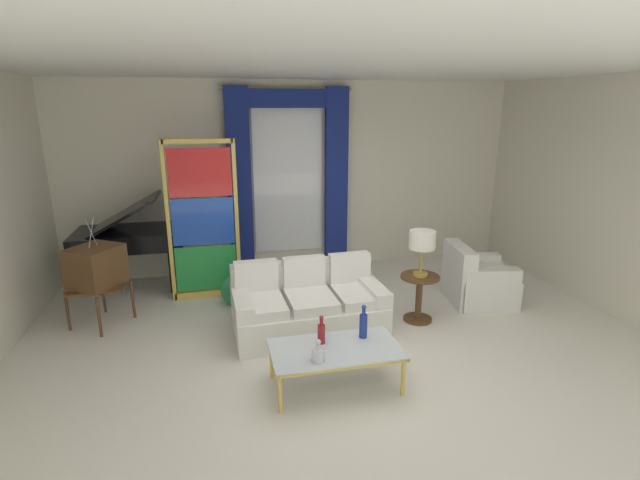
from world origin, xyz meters
The scene contains 17 objects.
ground_plane centered at (0.00, 0.00, 0.00)m, with size 16.00×16.00×0.00m, color silver.
wall_rear centered at (0.00, 3.06, 1.50)m, with size 8.00×0.12×3.00m, color silver.
wall_right centered at (3.66, 0.60, 1.50)m, with size 0.12×7.00×3.00m, color silver.
ceiling_slab centered at (0.00, 0.80, 3.02)m, with size 8.00×7.60×0.04m, color white.
curtained_window centered at (-0.13, 2.89, 1.74)m, with size 2.00×0.17×2.70m.
couch_white_long centered at (-0.29, 0.69, 0.30)m, with size 1.79×0.97×0.86m.
coffee_table centered at (-0.28, -0.56, 0.37)m, with size 1.23×0.66×0.41m.
bottle_blue_decanter centered at (0.04, -0.42, 0.55)m, with size 0.08×0.08×0.34m.
bottle_crystal_tall centered at (-0.49, -0.76, 0.48)m, with size 0.11×0.11×0.21m.
bottle_amber_squat centered at (-0.38, -0.44, 0.52)m, with size 0.07×0.07×0.29m.
vintage_tv centered at (-2.74, 1.40, 0.73)m, with size 0.74×0.77×1.35m.
armchair_white centered at (2.13, 0.99, 0.29)m, with size 0.94×0.93×0.80m.
stained_glass_divider centered at (-1.46, 1.97, 1.06)m, with size 0.95×0.05×2.20m.
peacock_figurine centered at (-1.07, 1.51, 0.22)m, with size 0.44×0.60×0.50m.
round_side_table centered at (1.11, 0.61, 0.36)m, with size 0.48×0.48×0.59m.
table_lamp_brass centered at (1.11, 0.61, 1.03)m, with size 0.32×0.32×0.57m.
grand_piano centered at (-2.51, 2.62, 0.80)m, with size 1.50×1.10×1.40m.
Camera 1 is at (-1.32, -4.40, 2.60)m, focal length 26.36 mm.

